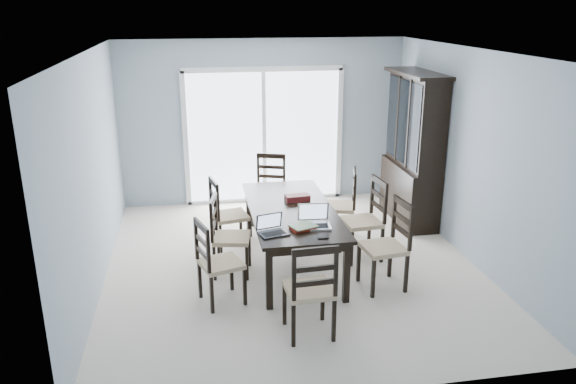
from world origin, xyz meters
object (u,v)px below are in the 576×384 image
chair_left_near (212,254)px  chair_right_near (392,235)px  dining_table (292,214)px  chair_right_mid (369,210)px  chair_left_far (223,207)px  hot_tub (211,158)px  cell_phone (323,238)px  chair_right_far (346,197)px  chair_left_mid (223,227)px  game_box (297,198)px  chair_end_near (312,281)px  chair_end_far (270,181)px  laptop_dark (274,230)px  china_hutch (413,150)px  laptop_silver (315,222)px

chair_left_near → chair_right_near: chair_right_near is taller
dining_table → chair_right_mid: bearing=4.2°
chair_left_far → hot_tub: 2.87m
chair_right_near → cell_phone: size_ratio=10.73×
chair_right_mid → chair_right_far: size_ratio=1.05×
chair_right_near → chair_right_mid: size_ratio=0.99×
chair_left_mid → game_box: bearing=119.9°
chair_end_near → chair_right_near: bearing=36.3°
chair_end_far → cell_phone: bearing=113.8°
chair_left_far → hot_tub: (-0.03, 2.87, -0.10)m
chair_right_mid → cell_phone: (-0.84, -1.03, 0.12)m
chair_right_mid → laptop_dark: (-1.34, -0.83, 0.17)m
chair_left_mid → cell_phone: size_ratio=10.08×
chair_right_near → dining_table: bearing=47.9°
chair_right_mid → chair_end_far: size_ratio=1.04×
chair_left_far → chair_end_far: 1.22m
laptop_dark → hot_tub: hot_tub is taller
laptop_dark → chair_left_near: bearing=167.6°
china_hutch → chair_right_near: size_ratio=1.85×
dining_table → chair_left_mid: bearing=-175.0°
chair_left_near → cell_phone: size_ratio=9.96×
dining_table → chair_right_near: chair_right_near is taller
hot_tub → chair_right_mid: bearing=-61.7°
chair_right_far → chair_left_mid: bearing=129.2°
chair_right_mid → chair_end_far: (-1.05, 1.50, -0.02)m
chair_left_near → chair_left_far: chair_left_far is taller
chair_right_mid → chair_end_far: bearing=29.5°
chair_right_far → chair_left_near: bearing=143.3°
laptop_silver → cell_phone: laptop_silver is taller
chair_right_far → chair_end_far: size_ratio=0.99×
laptop_silver → hot_tub: 4.24m
chair_left_near → chair_left_mid: chair_left_mid is taller
chair_right_near → game_box: 1.34m
laptop_silver → hot_tub: bearing=107.7°
chair_right_mid → game_box: (-0.89, 0.19, 0.15)m
chair_right_far → chair_end_far: chair_end_far is taller
chair_end_near → china_hutch: bearing=51.0°
game_box → chair_left_far: bearing=158.8°
hot_tub → chair_left_far: bearing=-89.4°
chair_left_near → chair_right_near: bearing=73.9°
chair_left_mid → chair_left_far: bearing=-172.7°
china_hutch → chair_end_near: bearing=-126.5°
china_hutch → chair_right_near: china_hutch is taller
chair_right_mid → cell_phone: bearing=135.1°
chair_left_near → chair_right_far: bearing=110.7°
chair_left_near → cell_phone: 1.18m
chair_end_near → laptop_silver: bearing=73.4°
cell_phone → game_box: size_ratio=0.37×
chair_end_near → laptop_silver: chair_end_near is taller
chair_right_mid → cell_phone: size_ratio=10.81×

